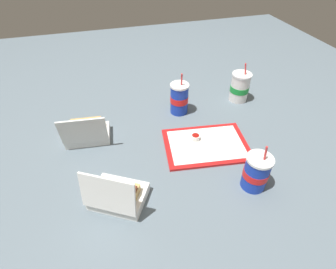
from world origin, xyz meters
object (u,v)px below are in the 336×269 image
(clamshell_sandwich_left, at_px, (87,132))
(food_tray, at_px, (206,145))
(ketchup_cup, at_px, (195,137))
(soda_cup_center, at_px, (256,172))
(plastic_fork, at_px, (184,136))
(soda_cup_right, at_px, (179,98))
(soda_cup_left, at_px, (240,87))
(clamshell_hotdog_front, at_px, (117,194))

(clamshell_sandwich_left, bearing_deg, food_tray, -20.76)
(ketchup_cup, height_order, soda_cup_center, soda_cup_center)
(plastic_fork, bearing_deg, soda_cup_right, 107.69)
(ketchup_cup, bearing_deg, plastic_fork, 141.25)
(clamshell_sandwich_left, xyz_separation_m, soda_cup_right, (0.47, 0.10, 0.04))
(ketchup_cup, relative_size, soda_cup_center, 0.19)
(plastic_fork, distance_m, soda_cup_center, 0.38)
(food_tray, bearing_deg, soda_cup_left, 44.44)
(soda_cup_right, height_order, soda_cup_center, soda_cup_right)
(soda_cup_right, distance_m, soda_cup_center, 0.56)
(food_tray, xyz_separation_m, soda_cup_right, (-0.04, 0.29, 0.08))
(soda_cup_left, relative_size, soda_cup_center, 1.06)
(food_tray, bearing_deg, ketchup_cup, 130.97)
(food_tray, distance_m, soda_cup_center, 0.28)
(ketchup_cup, relative_size, plastic_fork, 0.36)
(clamshell_hotdog_front, distance_m, soda_cup_center, 0.51)
(soda_cup_left, bearing_deg, soda_cup_right, -176.31)
(soda_cup_left, bearing_deg, ketchup_cup, -142.71)
(ketchup_cup, bearing_deg, soda_cup_right, 89.94)
(plastic_fork, xyz_separation_m, clamshell_hotdog_front, (-0.34, -0.26, 0.03))
(food_tray, distance_m, soda_cup_left, 0.45)
(food_tray, height_order, ketchup_cup, ketchup_cup)
(soda_cup_center, bearing_deg, plastic_fork, 116.60)
(soda_cup_right, bearing_deg, plastic_fork, -101.46)
(clamshell_hotdog_front, xyz_separation_m, soda_cup_left, (0.74, 0.50, 0.04))
(ketchup_cup, xyz_separation_m, soda_cup_left, (0.35, 0.27, 0.05))
(clamshell_hotdog_front, bearing_deg, plastic_fork, 37.83)
(clamshell_sandwich_left, height_order, soda_cup_right, soda_cup_right)
(clamshell_sandwich_left, relative_size, soda_cup_right, 0.94)
(clamshell_sandwich_left, height_order, soda_cup_center, soda_cup_center)
(clamshell_hotdog_front, distance_m, soda_cup_left, 0.89)
(plastic_fork, height_order, clamshell_hotdog_front, clamshell_hotdog_front)
(clamshell_sandwich_left, distance_m, soda_cup_left, 0.83)
(clamshell_sandwich_left, height_order, soda_cup_left, soda_cup_left)
(food_tray, height_order, soda_cup_left, soda_cup_left)
(clamshell_sandwich_left, distance_m, soda_cup_center, 0.74)
(clamshell_hotdog_front, bearing_deg, ketchup_cup, 30.98)
(soda_cup_left, distance_m, soda_cup_center, 0.61)
(soda_cup_left, relative_size, soda_cup_right, 0.98)
(soda_cup_right, bearing_deg, soda_cup_center, -77.25)
(clamshell_hotdog_front, height_order, soda_cup_center, soda_cup_center)
(soda_cup_left, height_order, soda_cup_center, soda_cup_left)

